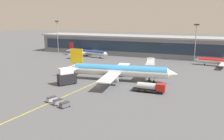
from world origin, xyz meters
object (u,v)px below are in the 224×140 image
(pushback_tug, at_px, (66,77))
(baggage_cart_2, at_px, (65,105))
(commuter_jet_far, at_px, (87,52))
(commuter_jet_near, at_px, (223,62))
(baggage_cart_1, at_px, (58,102))
(main_airliner, at_px, (119,71))
(catering_lift, at_px, (67,76))
(baggage_cart_0, at_px, (52,99))
(fuel_tanker, at_px, (151,87))

(pushback_tug, bearing_deg, baggage_cart_2, -56.59)
(commuter_jet_far, xyz_separation_m, commuter_jet_near, (79.89, -2.89, -0.33))
(baggage_cart_1, bearing_deg, main_airliner, 78.95)
(pushback_tug, height_order, baggage_cart_2, baggage_cart_2)
(main_airliner, height_order, catering_lift, main_airliner)
(baggage_cart_0, relative_size, baggage_cart_2, 1.00)
(baggage_cart_0, distance_m, commuter_jet_near, 90.04)
(main_airliner, relative_size, pushback_tug, 10.47)
(baggage_cart_2, relative_size, commuter_jet_near, 0.11)
(commuter_jet_near, bearing_deg, catering_lift, -132.03)
(main_airliner, distance_m, fuel_tanker, 18.32)
(main_airliner, height_order, fuel_tanker, main_airliner)
(pushback_tug, distance_m, commuter_jet_far, 59.96)
(main_airliner, bearing_deg, baggage_cart_2, -95.47)
(baggage_cart_0, relative_size, baggage_cart_1, 1.00)
(pushback_tug, xyz_separation_m, baggage_cart_1, (14.17, -24.92, -0.07))
(catering_lift, xyz_separation_m, baggage_cart_0, (6.46, -17.44, -2.28))
(main_airliner, bearing_deg, catering_lift, -140.82)
(fuel_tanker, bearing_deg, baggage_cart_0, -140.34)
(pushback_tug, distance_m, baggage_cart_1, 28.66)
(main_airliner, distance_m, pushback_tug, 21.47)
(baggage_cart_2, bearing_deg, baggage_cart_1, 159.60)
(main_airliner, bearing_deg, fuel_tanker, -33.28)
(commuter_jet_far, relative_size, commuter_jet_near, 1.21)
(main_airliner, bearing_deg, baggage_cart_1, -101.05)
(catering_lift, height_order, pushback_tug, catering_lift)
(baggage_cart_2, relative_size, commuter_jet_far, 0.09)
(baggage_cart_0, bearing_deg, baggage_cart_1, -20.40)
(baggage_cart_0, bearing_deg, pushback_tug, 115.15)
(main_airliner, distance_m, catering_lift, 20.09)
(pushback_tug, xyz_separation_m, commuter_jet_far, (-21.70, 55.86, 2.02))
(fuel_tanker, relative_size, commuter_jet_far, 0.31)
(pushback_tug, bearing_deg, baggage_cart_0, -64.85)
(baggage_cart_0, bearing_deg, baggage_cart_2, -20.40)
(pushback_tug, distance_m, baggage_cart_0, 26.29)
(catering_lift, distance_m, commuter_jet_near, 79.88)
(catering_lift, relative_size, pushback_tug, 1.68)
(fuel_tanker, xyz_separation_m, baggage_cart_0, (-24.29, -20.14, -0.96))
(commuter_jet_far, bearing_deg, pushback_tug, -68.77)
(baggage_cart_1, distance_m, commuter_jet_near, 89.48)
(baggage_cart_2, height_order, commuter_jet_near, commuter_jet_near)
(fuel_tanker, distance_m, commuter_jet_near, 61.03)
(commuter_jet_near, bearing_deg, baggage_cart_0, -121.49)
(pushback_tug, height_order, baggage_cart_0, baggage_cart_0)
(main_airliner, xyz_separation_m, baggage_cart_2, (-3.10, -32.34, -3.29))
(pushback_tug, height_order, baggage_cart_1, baggage_cart_1)
(main_airliner, relative_size, baggage_cart_0, 14.63)
(catering_lift, bearing_deg, baggage_cart_0, -69.68)
(main_airliner, distance_m, commuter_jet_near, 60.14)
(commuter_jet_near, bearing_deg, baggage_cart_1, -119.48)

